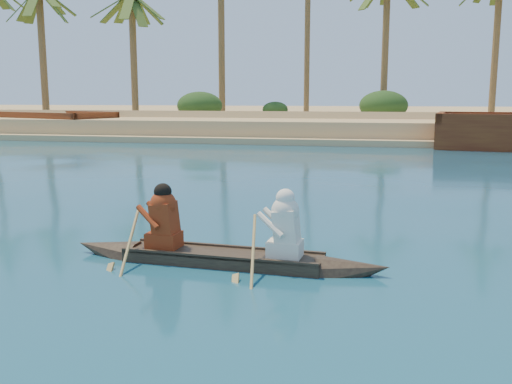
# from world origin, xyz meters

# --- Properties ---
(sandy_embankment) EXTENTS (150.00, 51.00, 1.50)m
(sandy_embankment) POSITION_xyz_m (0.00, 46.89, 0.53)
(sandy_embankment) COLOR tan
(sandy_embankment) RESTS_ON ground
(palm_grove) EXTENTS (110.00, 14.00, 16.00)m
(palm_grove) POSITION_xyz_m (0.00, 35.00, 8.00)
(palm_grove) COLOR #35541D
(palm_grove) RESTS_ON ground
(shrub_cluster) EXTENTS (100.00, 6.00, 2.40)m
(shrub_cluster) POSITION_xyz_m (0.00, 31.50, 1.20)
(shrub_cluster) COLOR #1D3513
(shrub_cluster) RESTS_ON ground
(canoe) EXTENTS (5.65, 1.14, 1.54)m
(canoe) POSITION_xyz_m (-6.59, -1.06, 0.30)
(canoe) COLOR #3F3122
(canoe) RESTS_ON ground
(barge_left) EXTENTS (12.69, 7.82, 2.01)m
(barge_left) POSITION_xyz_m (-27.77, 27.00, 0.70)
(barge_left) COLOR brown
(barge_left) RESTS_ON ground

